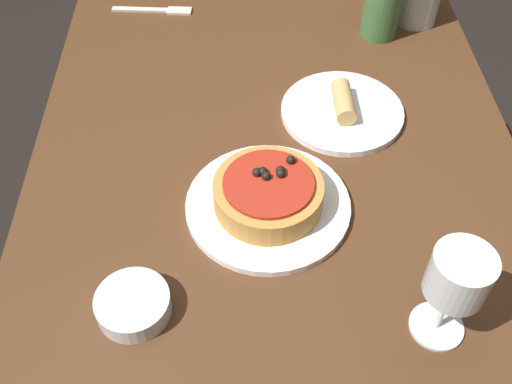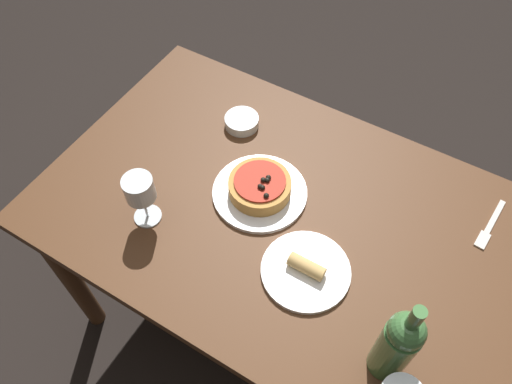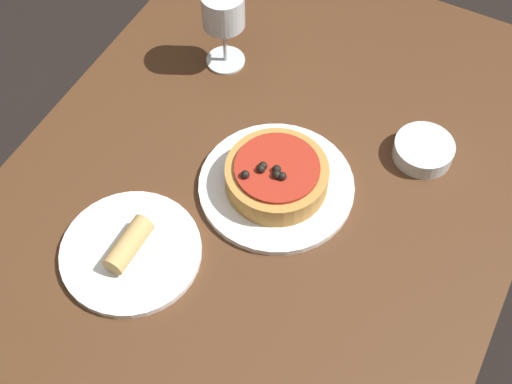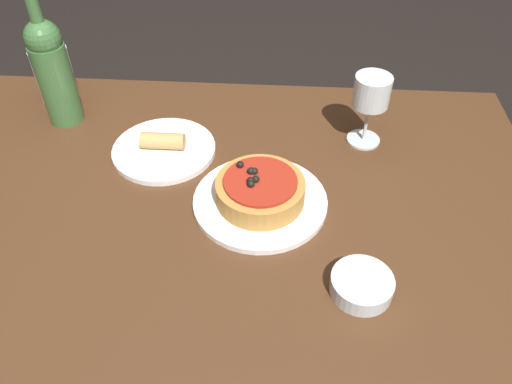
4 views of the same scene
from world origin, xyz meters
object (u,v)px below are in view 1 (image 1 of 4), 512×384
at_px(dining_table, 275,204).
at_px(wine_glass, 458,279).
at_px(side_bowl, 133,305).
at_px(side_plate, 342,110).
at_px(dinner_plate, 268,206).
at_px(pizza, 268,193).
at_px(fork, 157,10).

height_order(dining_table, wine_glass, wine_glass).
bearing_deg(wine_glass, side_bowl, -95.64).
distance_m(dining_table, side_plate, 0.20).
bearing_deg(side_plate, dinner_plate, -33.83).
height_order(dining_table, pizza, pizza).
xyz_separation_m(dining_table, dinner_plate, (0.09, -0.02, 0.10)).
bearing_deg(side_plate, pizza, -33.84).
bearing_deg(fork, dining_table, -58.89).
bearing_deg(wine_glass, side_plate, -170.79).
xyz_separation_m(side_bowl, side_plate, (-0.38, 0.33, -0.01)).
relative_size(dinner_plate, pizza, 1.53).
relative_size(side_bowl, side_plate, 0.46).
bearing_deg(fork, pizza, -64.22).
bearing_deg(side_bowl, side_plate, 139.39).
bearing_deg(fork, side_bowl, -83.12).
relative_size(wine_glass, side_bowl, 1.56).
distance_m(wine_glass, side_bowl, 0.41).
bearing_deg(fork, side_plate, -39.29).
bearing_deg(side_bowl, dining_table, 141.60).
height_order(dinner_plate, fork, dinner_plate).
bearing_deg(side_plate, fork, -134.42).
bearing_deg(dining_table, wine_glass, 32.67).
xyz_separation_m(pizza, side_bowl, (0.17, -0.19, -0.02)).
xyz_separation_m(dining_table, fork, (-0.47, -0.23, 0.10)).
height_order(wine_glass, fork, wine_glass).
relative_size(pizza, wine_glass, 1.06).
bearing_deg(dinner_plate, dining_table, 167.92).
distance_m(dinner_plate, wine_glass, 0.32).
bearing_deg(dinner_plate, wine_glass, 44.90).
bearing_deg(wine_glass, fork, -151.31).
height_order(dinner_plate, wine_glass, wine_glass).
relative_size(dining_table, fork, 7.46).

